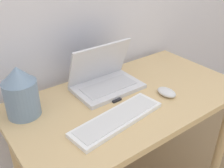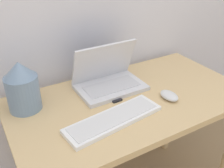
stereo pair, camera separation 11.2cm
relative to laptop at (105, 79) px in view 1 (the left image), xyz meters
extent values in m
cube|color=tan|center=(0.04, -0.14, -0.06)|extent=(1.11, 0.60, 0.03)
cylinder|color=tan|center=(0.54, -0.38, -0.43)|extent=(0.05, 0.05, 0.70)
cylinder|color=tan|center=(0.54, 0.10, -0.43)|extent=(0.05, 0.05, 0.70)
cube|color=silver|center=(0.00, -0.02, -0.04)|extent=(0.32, 0.21, 0.02)
cube|color=#B7B7BC|center=(0.00, -0.03, -0.03)|extent=(0.26, 0.12, 0.00)
cube|color=silver|center=(0.00, 0.04, 0.07)|extent=(0.32, 0.08, 0.20)
cube|color=#0F1938|center=(0.00, 0.05, 0.07)|extent=(0.28, 0.06, 0.17)
cube|color=white|center=(-0.12, -0.25, -0.04)|extent=(0.43, 0.17, 0.02)
cube|color=silver|center=(-0.12, -0.25, -0.03)|extent=(0.40, 0.14, 0.00)
ellipsoid|color=silver|center=(0.19, -0.23, -0.03)|extent=(0.06, 0.10, 0.03)
cylinder|color=slate|center=(-0.40, 0.02, 0.03)|extent=(0.14, 0.14, 0.15)
cone|color=slate|center=(-0.40, 0.02, 0.14)|extent=(0.13, 0.13, 0.07)
cube|color=black|center=(-0.03, -0.11, -0.04)|extent=(0.05, 0.06, 0.01)
camera|label=1|loc=(-0.64, -0.92, 0.61)|focal=42.00mm
camera|label=2|loc=(-0.55, -0.98, 0.61)|focal=42.00mm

